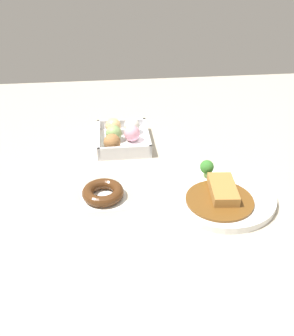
{
  "coord_description": "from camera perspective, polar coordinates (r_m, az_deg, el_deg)",
  "views": [
    {
      "loc": [
        0.89,
        -0.16,
        0.58
      ],
      "look_at": [
        0.01,
        -0.07,
        0.03
      ],
      "focal_mm": 40.51,
      "sensor_mm": 36.0,
      "label": 1
    }
  ],
  "objects": [
    {
      "name": "donut_box",
      "position": [
        1.21,
        -3.81,
        4.87
      ],
      "size": [
        0.2,
        0.16,
        0.06
      ],
      "color": "white",
      "rests_on": "ground_plane"
    },
    {
      "name": "curry_plate",
      "position": [
        0.98,
        10.99,
        -3.86
      ],
      "size": [
        0.28,
        0.28,
        0.07
      ],
      "color": "white",
      "rests_on": "ground_plane"
    },
    {
      "name": "ground_plane",
      "position": [
        1.07,
        3.38,
        -0.75
      ],
      "size": [
        1.6,
        1.6,
        0.0
      ],
      "primitive_type": "plane",
      "color": "#B2A893"
    },
    {
      "name": "chocolate_ring_donut",
      "position": [
        0.97,
        -6.63,
        -3.71
      ],
      "size": [
        0.12,
        0.12,
        0.03
      ],
      "color": "white",
      "rests_on": "ground_plane"
    }
  ]
}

